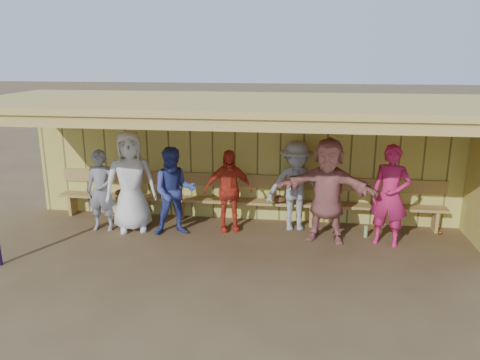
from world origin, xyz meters
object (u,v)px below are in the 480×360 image
player_e (296,186)px  player_f (327,190)px  player_b (131,181)px  player_a (101,191)px  player_g (390,196)px  player_c (174,192)px  bench (245,195)px  player_d (228,191)px

player_e → player_f: player_f is taller
player_e → player_b: bearing=177.8°
player_a → player_g: player_g is taller
player_c → player_e: (2.17, 0.55, 0.03)m
player_a → player_g: bearing=-2.4°
player_b → bench: (2.04, 0.74, -0.42)m
player_f → player_g: player_f is taller
player_a → player_d: size_ratio=0.99×
player_a → bench: player_a is taller
player_f → player_b: bearing=-171.1°
player_d → player_f: bearing=-25.7°
player_d → player_e: (1.24, 0.21, 0.08)m
player_g → player_f: bearing=-163.1°
player_c → player_e: player_e is taller
player_c → player_d: size_ratio=1.06×
player_b → player_c: size_ratio=1.16×
player_e → player_g: (1.61, -0.53, 0.03)m
player_b → player_f: player_b is taller
player_g → bench: player_g is taller
player_g → player_e: bearing=-179.6°
player_a → player_c: player_c is taller
bench → player_b: bearing=-160.0°
player_a → player_d: player_d is taller
player_e → bench: 1.08m
player_e → player_f: size_ratio=0.91×
player_c → player_g: bearing=-16.4°
player_d → player_g: (2.85, -0.32, 0.11)m
player_b → player_g: bearing=-21.5°
player_e → player_g: size_ratio=0.96×
player_e → player_a: bearing=177.8°
player_c → player_g: 3.78m
player_d → bench: player_d is taller
player_d → player_g: player_g is taller
player_c → player_d: 0.99m
player_g → player_b: bearing=-162.5°
player_e → player_f: bearing=-52.6°
player_b → player_g: size_ratio=1.07×
bench → player_a: bearing=-162.4°
bench → player_f: bearing=-27.6°
player_d → bench: 0.63m
player_f → bench: size_ratio=0.24×
player_b → player_f: size_ratio=1.02×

